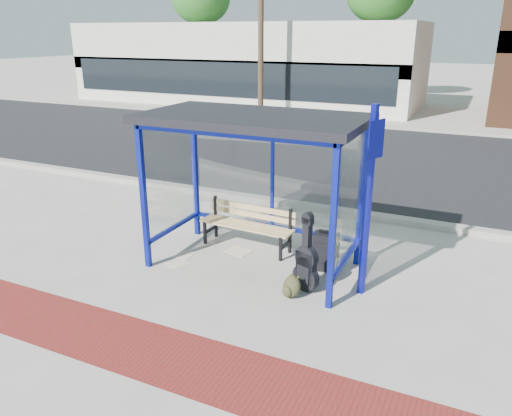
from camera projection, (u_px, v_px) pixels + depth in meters
The scene contains 17 objects.
ground at pixel (253, 265), 8.06m from camera, with size 120.00×120.00×0.00m, color #B2ADA0.
brick_paver_strip at pixel (158, 353), 5.83m from camera, with size 60.00×1.00×0.01m, color maroon.
curb_near at pixel (312, 207), 10.51m from camera, with size 60.00×0.25×0.12m, color gray.
street_asphalt at pixel (368, 158), 14.89m from camera, with size 60.00×10.00×0.00m, color black.
curb_far at pixel (399, 128), 19.22m from camera, with size 60.00×0.25×0.12m, color gray.
far_sidewalk at pixel (407, 122), 20.86m from camera, with size 60.00×4.00×0.01m, color #B2ADA0.
bus_shelter at pixel (255, 137), 7.43m from camera, with size 3.30×1.80×2.42m.
storefront_white at pixel (245, 63), 26.35m from camera, with size 18.00×6.04×4.00m.
utility_pole_west at pixel (261, 18), 20.53m from camera, with size 1.60×0.24×8.00m.
bench at pixel (248, 223), 8.58m from camera, with size 1.69×0.50×0.79m.
guitar_bag at pixel (306, 264), 7.13m from camera, with size 0.43×0.25×1.13m.
suitcase at pixel (326, 252), 7.79m from camera, with size 0.41×0.29×0.67m.
backpack at pixel (291, 287), 7.02m from camera, with size 0.33×0.31×0.33m.
sign_post at pixel (369, 193), 6.68m from camera, with size 0.17×0.32×2.69m.
newspaper_a at pixel (185, 255), 8.39m from camera, with size 0.34×0.27×0.01m, color white.
newspaper_b at pixel (178, 264), 8.08m from camera, with size 0.33×0.26×0.01m, color white.
newspaper_c at pixel (238, 251), 8.53m from camera, with size 0.42×0.33×0.01m, color white.
Camera 1 is at (3.14, -6.58, 3.55)m, focal length 35.00 mm.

